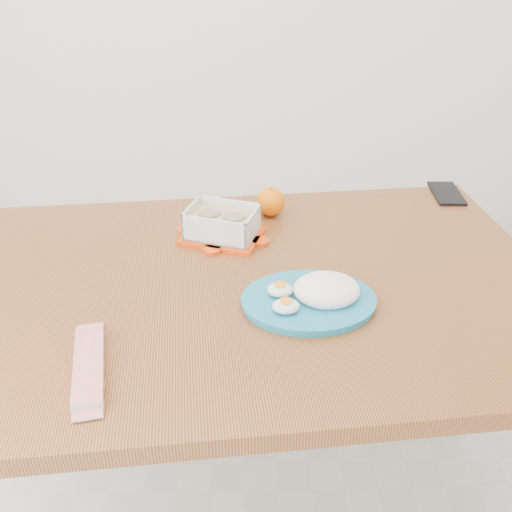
{
  "coord_description": "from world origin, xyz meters",
  "views": [
    {
      "loc": [
        0.11,
        -0.97,
        1.43
      ],
      "look_at": [
        0.13,
        0.07,
        0.81
      ],
      "focal_mm": 40.0,
      "sensor_mm": 36.0,
      "label": 1
    }
  ],
  "objects_px": {
    "food_container": "(222,224)",
    "rice_plate": "(315,295)",
    "dining_table": "(256,313)",
    "orange_fruit": "(270,202)",
    "smartphone": "(446,193)"
  },
  "relations": [
    {
      "from": "food_container",
      "to": "rice_plate",
      "type": "xyz_separation_m",
      "value": [
        0.19,
        -0.28,
        -0.01
      ]
    },
    {
      "from": "dining_table",
      "to": "orange_fruit",
      "type": "relative_size",
      "value": 18.17
    },
    {
      "from": "food_container",
      "to": "smartphone",
      "type": "bearing_deg",
      "value": 39.21
    },
    {
      "from": "dining_table",
      "to": "orange_fruit",
      "type": "bearing_deg",
      "value": 76.42
    },
    {
      "from": "food_container",
      "to": "smartphone",
      "type": "relative_size",
      "value": 1.47
    },
    {
      "from": "dining_table",
      "to": "orange_fruit",
      "type": "distance_m",
      "value": 0.34
    },
    {
      "from": "orange_fruit",
      "to": "smartphone",
      "type": "relative_size",
      "value": 0.5
    },
    {
      "from": "dining_table",
      "to": "smartphone",
      "type": "bearing_deg",
      "value": 32.31
    },
    {
      "from": "dining_table",
      "to": "food_container",
      "type": "relative_size",
      "value": 6.24
    },
    {
      "from": "food_container",
      "to": "orange_fruit",
      "type": "bearing_deg",
      "value": 63.76
    },
    {
      "from": "orange_fruit",
      "to": "food_container",
      "type": "bearing_deg",
      "value": -134.72
    },
    {
      "from": "orange_fruit",
      "to": "dining_table",
      "type": "bearing_deg",
      "value": -98.06
    },
    {
      "from": "dining_table",
      "to": "food_container",
      "type": "xyz_separation_m",
      "value": [
        -0.08,
        0.19,
        0.13
      ]
    },
    {
      "from": "orange_fruit",
      "to": "smartphone",
      "type": "xyz_separation_m",
      "value": [
        0.5,
        0.11,
        -0.03
      ]
    },
    {
      "from": "orange_fruit",
      "to": "rice_plate",
      "type": "bearing_deg",
      "value": -79.98
    }
  ]
}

